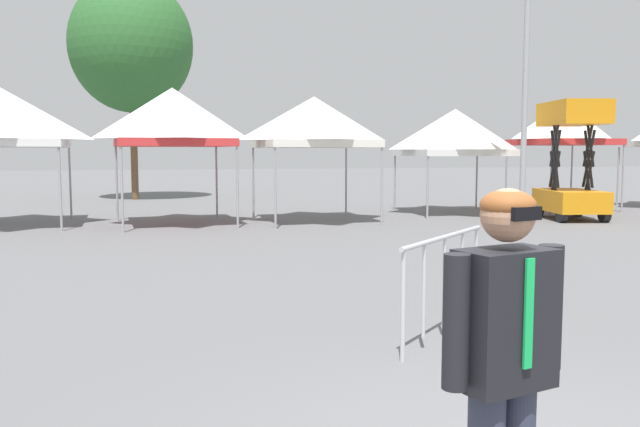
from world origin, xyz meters
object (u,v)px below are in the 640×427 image
Objects in this scene: canopy_tent_right_of_center at (173,117)px; canopy_tent_left_of_center at (564,123)px; canopy_tent_far_left at (455,132)px; person_foreground at (504,361)px; traffic_cone_lot_center at (531,296)px; crowd_barrier_near_person at (444,265)px; light_pole_near_lift at (528,6)px; tree_behind_tents_center at (131,45)px; canopy_tent_behind_center at (314,122)px; scissor_lift at (571,182)px.

canopy_tent_left_of_center is at bearing 4.76° from canopy_tent_right_of_center.
canopy_tent_left_of_center is (4.04, 0.15, 0.34)m from canopy_tent_far_left.
traffic_cone_lot_center is at bearing 55.10° from person_foreground.
canopy_tent_right_of_center reaches higher than crowd_barrier_near_person.
tree_behind_tents_center is (-9.30, 13.38, 0.73)m from light_pole_near_lift.
light_pole_near_lift is at bearing -23.49° from canopy_tent_right_of_center.
person_foreground is at bearing -101.95° from canopy_tent_behind_center.
canopy_tent_far_left is 0.97× the size of scissor_lift.
scissor_lift is at bearing -11.03° from canopy_tent_behind_center.
tree_behind_tents_center reaches higher than canopy_tent_far_left.
canopy_tent_behind_center is 0.35× the size of light_pole_near_lift.
canopy_tent_right_of_center reaches higher than canopy_tent_far_left.
scissor_lift is 7.06× the size of traffic_cone_lot_center.
canopy_tent_left_of_center is 6.94m from light_pole_near_lift.
canopy_tent_left_of_center reaches higher than traffic_cone_lot_center.
canopy_tent_right_of_center is 15.45m from person_foreground.
canopy_tent_left_of_center is at bearing 53.00° from traffic_cone_lot_center.
person_foreground is at bearing -87.76° from canopy_tent_right_of_center.
light_pole_near_lift reaches higher than canopy_tent_far_left.
scissor_lift is 17.44m from tree_behind_tents_center.
canopy_tent_far_left is at bearing 5.96° from canopy_tent_right_of_center.
traffic_cone_lot_center is (-0.24, -10.82, -2.51)m from canopy_tent_behind_center.
light_pole_near_lift is at bearing 58.10° from traffic_cone_lot_center.
canopy_tent_right_of_center is 12.76m from canopy_tent_left_of_center.
tree_behind_tents_center is 22.22m from traffic_cone_lot_center.
canopy_tent_behind_center reaches higher than canopy_tent_far_left.
canopy_tent_left_of_center is 2.26× the size of crowd_barrier_near_person.
canopy_tent_far_left reaches higher than crowd_barrier_near_person.
canopy_tent_left_of_center is at bearing 53.53° from person_foreground.
crowd_barrier_near_person is at bearing -129.77° from canopy_tent_left_of_center.
canopy_tent_right_of_center is at bearing 92.24° from person_foreground.
canopy_tent_right_of_center is 7.61× the size of traffic_cone_lot_center.
scissor_lift reaches higher than canopy_tent_far_left.
canopy_tent_right_of_center is at bearing -175.24° from canopy_tent_left_of_center.
crowd_barrier_near_person is at bearing -98.21° from canopy_tent_behind_center.
canopy_tent_far_left is 0.91× the size of canopy_tent_left_of_center.
crowd_barrier_near_person is (1.55, 3.69, -0.28)m from person_foreground.
traffic_cone_lot_center is at bearing -91.28° from canopy_tent_behind_center.
canopy_tent_behind_center is 6.15m from light_pole_near_lift.
canopy_tent_left_of_center is 16.66m from crowd_barrier_near_person.
tree_behind_tents_center reaches higher than crowd_barrier_near_person.
canopy_tent_far_left is at bearing 63.55° from person_foreground.
light_pole_near_lift is 11.13m from crowd_barrier_near_person.
crowd_barrier_near_person is at bearing -159.43° from traffic_cone_lot_center.
crowd_barrier_near_person is at bearing -131.76° from scissor_lift.
tree_behind_tents_center is at bearing 147.61° from canopy_tent_left_of_center.
canopy_tent_right_of_center is at bearing 107.67° from traffic_cone_lot_center.
canopy_tent_behind_center is 15.46m from person_foreground.
canopy_tent_far_left is at bearing 131.85° from scissor_lift.
canopy_tent_far_left is 13.27m from traffic_cone_lot_center.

